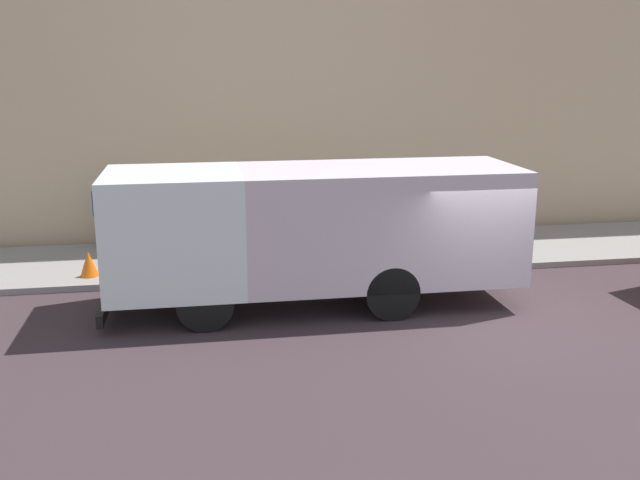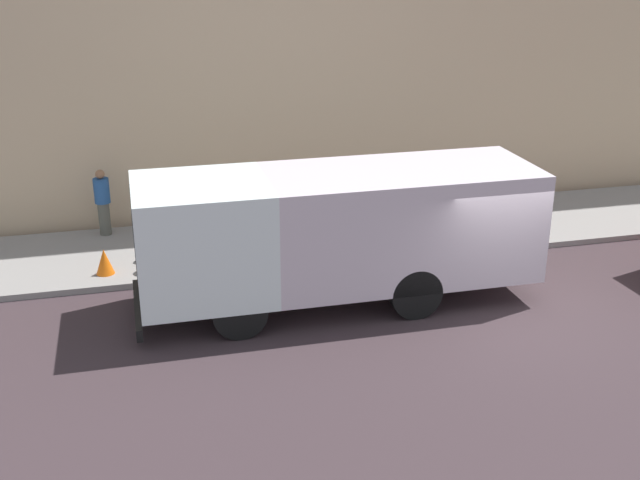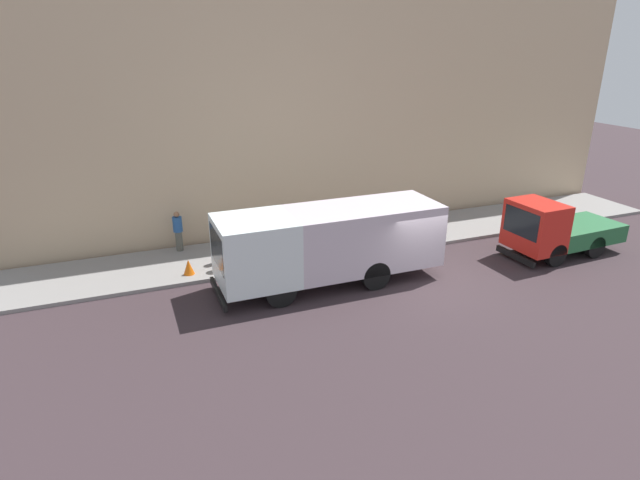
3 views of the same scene
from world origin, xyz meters
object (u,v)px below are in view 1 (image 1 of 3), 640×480
Objects in this scene: traffic_cone_orange at (89,264)px; pedestrian_third at (160,236)px; large_utility_truck at (314,227)px; pedestrian_walking at (160,229)px; pedestrian_standing at (101,214)px; street_sign_post at (354,208)px.

pedestrian_third is at bearing -88.30° from traffic_cone_orange.
large_utility_truck is 5.40m from traffic_cone_orange.
pedestrian_walking is 2.42m from pedestrian_standing.
traffic_cone_orange is at bearing 86.53° from street_sign_post.
pedestrian_third is 2.79× the size of traffic_cone_orange.
street_sign_post is at bearing -28.96° from pedestrian_walking.
pedestrian_standing is at bearing 36.06° from pedestrian_third.
large_utility_truck reaches higher than pedestrian_walking.
pedestrian_standing is at bearing 0.06° from traffic_cone_orange.
large_utility_truck is 2.33m from street_sign_post.
traffic_cone_orange is (2.32, 4.72, -1.19)m from large_utility_truck.
pedestrian_standing is at bearing 44.05° from large_utility_truck.
pedestrian_walking is 0.94× the size of pedestrian_standing.
pedestrian_standing is 0.71× the size of street_sign_post.
pedestrian_standing is 2.91× the size of traffic_cone_orange.
large_utility_truck is 3.99m from pedestrian_third.
large_utility_truck is 6.82m from pedestrian_standing.
pedestrian_third reaches higher than traffic_cone_orange.
large_utility_truck is at bearing 157.08° from pedestrian_standing.
traffic_cone_orange is (-0.72, 1.57, -0.56)m from pedestrian_walking.
street_sign_post is (-1.09, -4.42, 0.58)m from pedestrian_walking.
pedestrian_standing is at bearing 115.34° from pedestrian_walking.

